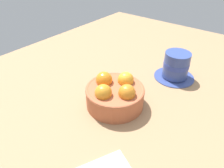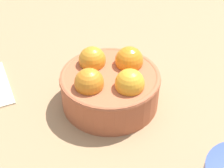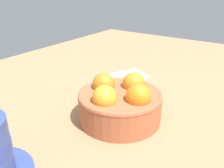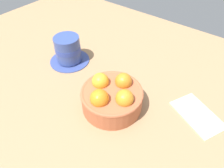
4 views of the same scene
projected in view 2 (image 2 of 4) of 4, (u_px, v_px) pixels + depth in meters
ground_plane at (110, 113)px, 54.20cm from camera, size 149.04×108.06×4.97cm
terracotta_bowl at (110, 84)px, 50.32cm from camera, size 15.93×15.93×8.65cm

